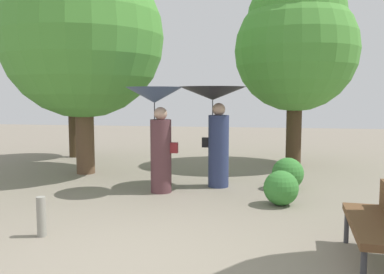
% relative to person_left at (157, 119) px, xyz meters
% --- Properties ---
extents(ground_plane, '(40.00, 40.00, 0.00)m').
position_rel_person_left_xyz_m(ground_plane, '(0.59, -3.27, -1.41)').
color(ground_plane, gray).
extents(person_left, '(1.09, 1.09, 2.02)m').
position_rel_person_left_xyz_m(person_left, '(0.00, 0.00, 0.00)').
color(person_left, '#563338').
rests_on(person_left, ground).
extents(person_right, '(1.36, 1.36, 2.04)m').
position_rel_person_left_xyz_m(person_right, '(1.03, 0.67, 0.09)').
color(person_right, navy).
rests_on(person_right, ground).
extents(park_bench, '(0.62, 1.54, 0.83)m').
position_rel_person_left_xyz_m(park_bench, '(3.23, -2.96, -0.90)').
color(park_bench, '#38383D').
rests_on(park_bench, ground).
extents(tree_near_left, '(1.87, 1.87, 3.57)m').
position_rel_person_left_xyz_m(tree_near_left, '(-3.64, 3.99, 0.99)').
color(tree_near_left, '#42301E').
rests_on(tree_near_left, ground).
extents(tree_mid_left, '(3.79, 3.79, 5.60)m').
position_rel_person_left_xyz_m(tree_mid_left, '(-2.18, 1.57, 2.09)').
color(tree_mid_left, brown).
rests_on(tree_mid_left, ground).
extents(tree_mid_right, '(3.23, 3.23, 5.17)m').
position_rel_person_left_xyz_m(tree_mid_right, '(2.84, 3.71, 1.90)').
color(tree_mid_right, '#42301E').
rests_on(tree_mid_right, ground).
extents(bush_path_left, '(0.59, 0.59, 0.59)m').
position_rel_person_left_xyz_m(bush_path_left, '(2.31, -0.58, -1.12)').
color(bush_path_left, '#387F33').
rests_on(bush_path_left, ground).
extents(bush_path_right, '(0.63, 0.63, 0.63)m').
position_rel_person_left_xyz_m(bush_path_right, '(2.50, 0.67, -1.10)').
color(bush_path_right, '#387F33').
rests_on(bush_path_right, ground).
extents(path_marker_post, '(0.12, 0.12, 0.53)m').
position_rel_person_left_xyz_m(path_marker_post, '(-0.89, -2.69, -1.15)').
color(path_marker_post, gray).
rests_on(path_marker_post, ground).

